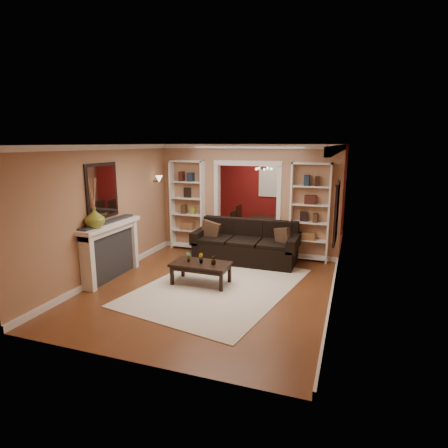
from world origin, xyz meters
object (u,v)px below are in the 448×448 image
at_px(fireplace, 112,251).
at_px(dining_table, 262,229).
at_px(sofa, 246,242).
at_px(coffee_table, 201,273).
at_px(bookshelf_right, 310,213).
at_px(bookshelf_left, 188,205).

height_order(fireplace, dining_table, fireplace).
height_order(sofa, dining_table, sofa).
bearing_deg(sofa, coffee_table, -104.57).
bearing_deg(sofa, bookshelf_right, 22.92).
xyz_separation_m(bookshelf_left, dining_table, (1.60, 1.61, -0.87)).
bearing_deg(sofa, fireplace, -139.32).
xyz_separation_m(coffee_table, bookshelf_right, (1.80, 2.24, 0.93)).
relative_size(sofa, bookshelf_right, 1.06).
distance_m(bookshelf_left, dining_table, 2.43).
height_order(coffee_table, dining_table, dining_table).
xyz_separation_m(sofa, dining_table, (-0.13, 2.19, -0.19)).
xyz_separation_m(sofa, fireplace, (-2.27, -1.95, 0.10)).
relative_size(bookshelf_right, dining_table, 1.44).
height_order(coffee_table, bookshelf_left, bookshelf_left).
height_order(sofa, fireplace, fireplace).
bearing_deg(fireplace, sofa, 40.68).
distance_m(sofa, fireplace, 2.99).
relative_size(bookshelf_left, fireplace, 1.35).
xyz_separation_m(sofa, bookshelf_right, (1.37, 0.58, 0.67)).
height_order(bookshelf_left, fireplace, bookshelf_left).
height_order(sofa, coffee_table, sofa).
distance_m(bookshelf_left, fireplace, 2.65).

